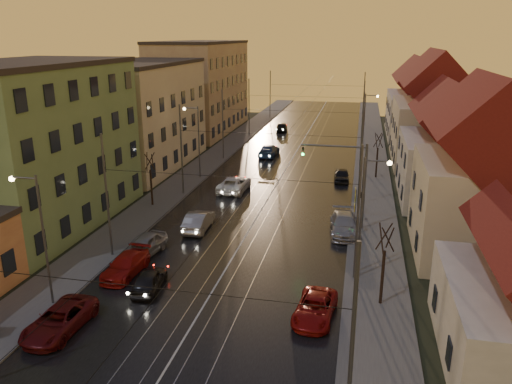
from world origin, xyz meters
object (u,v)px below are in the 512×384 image
Objects in this scene: street_lamp_3 at (367,118)px; driving_car_4 at (282,127)px; street_lamp_1 at (367,205)px; parked_right_2 at (342,175)px; driving_car_0 at (149,280)px; driving_car_1 at (199,221)px; street_lamp_0 at (38,228)px; parked_left_3 at (144,246)px; driving_car_2 at (234,184)px; street_lamp_2 at (196,135)px; parked_right_1 at (344,224)px; parked_left_2 at (126,265)px; parked_right_0 at (315,308)px; driving_car_3 at (269,150)px; parked_left_1 at (59,320)px; traffic_light_mast at (352,175)px.

driving_car_4 is at bearing 134.09° from street_lamp_3.
street_lamp_1 and street_lamp_3 have the same top height.
street_lamp_3 is 2.07× the size of parked_right_2.
driving_car_1 reaches higher than driving_car_0.
street_lamp_0 is 9.07m from parked_left_3.
driving_car_2 is 1.26× the size of driving_car_4.
street_lamp_1 is 1.00× the size of street_lamp_2.
street_lamp_3 reaches higher than driving_car_0.
parked_right_2 is at bearing 88.68° from parked_right_1.
parked_left_2 is 1.02× the size of parked_right_0.
driving_car_3 is 42.55m from parked_left_1.
driving_car_2 is (5.23, 24.15, -4.12)m from street_lamp_0.
parked_left_1 is 1.07× the size of parked_left_3.
parked_right_0 is at bearing 6.53° from street_lamp_0.
street_lamp_3 is 14.74m from parked_right_2.
street_lamp_0 reaches higher than driving_car_3.
driving_car_4 is at bearing 105.13° from street_lamp_1.
driving_car_1 is 0.87× the size of driving_car_3.
street_lamp_1 is 2.07× the size of driving_car_0.
driving_car_3 is (-12.34, -3.97, -4.10)m from street_lamp_3.
driving_car_3 is at bearing -98.10° from driving_car_0.
driving_car_2 is at bearing -93.31° from driving_car_1.
street_lamp_3 is 24.07m from driving_car_2.
street_lamp_1 is at bearing 72.50° from parked_right_0.
parked_right_1 is (12.00, -43.03, 0.01)m from driving_car_4.
parked_right_1 is at bearing -38.08° from street_lamp_2.
parked_right_2 is (0.16, 28.29, 0.03)m from parked_right_0.
parked_left_3 is (-2.53, -16.53, 0.01)m from driving_car_2.
street_lamp_0 is 22.77m from parked_right_1.
driving_car_1 is 15.67m from parked_right_0.
driving_car_3 is 1.02× the size of parked_right_1.
driving_car_0 is at bearing 88.87° from driving_car_1.
driving_car_0 and parked_right_2 have the same top height.
driving_car_0 reaches higher than parked_right_0.
driving_car_4 reaches higher than parked_left_1.
traffic_light_mast is 1.30× the size of driving_car_2.
parked_right_1 is at bearing 90.34° from parked_right_0.
parked_right_1 is at bearing 102.28° from street_lamp_1.
street_lamp_1 reaches higher than parked_right_0.
driving_car_1 is 1.06× the size of driving_car_4.
driving_car_1 is 1.02× the size of parked_left_2.
driving_car_0 is 0.84× the size of parked_left_2.
street_lamp_2 is at bearing 132.32° from street_lamp_1.
parked_right_2 is at bearing 67.34° from parked_left_3.
street_lamp_0 is 6.81m from parked_left_2.
driving_car_1 is 26.76m from driving_car_3.
street_lamp_3 is 43.28m from driving_car_0.
parked_right_2 is (15.80, 30.09, -4.23)m from street_lamp_0.
street_lamp_0 is at bearing -142.97° from parked_right_1.
driving_car_4 is at bearing 108.24° from parked_right_2.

